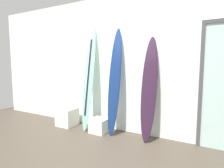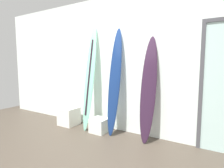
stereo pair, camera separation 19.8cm
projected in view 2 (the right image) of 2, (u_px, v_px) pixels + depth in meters
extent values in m
cube|color=#41392F|center=(81.00, 153.00, 3.01)|extent=(8.00, 8.00, 0.04)
cube|color=white|center=(121.00, 64.00, 3.95)|extent=(7.20, 0.20, 2.80)
ellipsoid|color=#7CC7AA|center=(90.00, 77.00, 3.99)|extent=(0.24, 0.46, 2.26)
cube|color=black|center=(89.00, 77.00, 3.97)|extent=(0.04, 0.29, 1.59)
cone|color=black|center=(87.00, 121.00, 3.99)|extent=(0.07, 0.09, 0.11)
ellipsoid|color=navy|center=(115.00, 82.00, 3.70)|extent=(0.26, 0.41, 2.13)
ellipsoid|color=#2D1A2E|center=(148.00, 89.00, 3.35)|extent=(0.30, 0.40, 1.91)
cone|color=black|center=(145.00, 133.00, 3.36)|extent=(0.07, 0.09, 0.11)
cube|color=silver|center=(69.00, 116.00, 4.35)|extent=(0.39, 0.39, 0.40)
cube|color=silver|center=(100.00, 125.00, 3.87)|extent=(0.33, 0.33, 0.29)
cube|color=#47474C|center=(201.00, 88.00, 3.07)|extent=(0.06, 0.06, 2.05)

